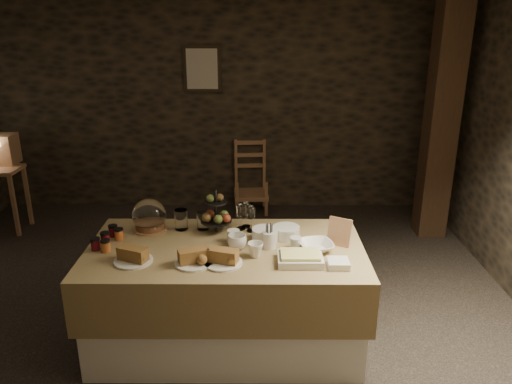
{
  "coord_description": "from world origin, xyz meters",
  "views": [
    {
      "loc": [
        0.52,
        -3.62,
        2.34
      ],
      "look_at": [
        0.5,
        0.2,
        0.99
      ],
      "focal_mm": 35.0,
      "sensor_mm": 36.0,
      "label": 1
    }
  ],
  "objects_px": {
    "buffet_table": "(226,288)",
    "fruit_stand": "(217,216)",
    "timber_column": "(441,120)",
    "chair": "(251,180)"
  },
  "relations": [
    {
      "from": "buffet_table",
      "to": "fruit_stand",
      "type": "xyz_separation_m",
      "value": [
        -0.08,
        0.27,
        0.47
      ]
    },
    {
      "from": "timber_column",
      "to": "fruit_stand",
      "type": "relative_size",
      "value": 7.66
    },
    {
      "from": "buffet_table",
      "to": "chair",
      "type": "xyz_separation_m",
      "value": [
        0.14,
        2.74,
        -0.06
      ]
    },
    {
      "from": "chair",
      "to": "timber_column",
      "type": "relative_size",
      "value": 0.27
    },
    {
      "from": "buffet_table",
      "to": "chair",
      "type": "height_order",
      "value": "chair"
    },
    {
      "from": "timber_column",
      "to": "fruit_stand",
      "type": "distance_m",
      "value": 2.89
    },
    {
      "from": "timber_column",
      "to": "buffet_table",
      "type": "bearing_deg",
      "value": -137.06
    },
    {
      "from": "chair",
      "to": "fruit_stand",
      "type": "bearing_deg",
      "value": -99.5
    },
    {
      "from": "timber_column",
      "to": "fruit_stand",
      "type": "height_order",
      "value": "timber_column"
    },
    {
      "from": "buffet_table",
      "to": "timber_column",
      "type": "xyz_separation_m",
      "value": [
        2.18,
        2.03,
        0.85
      ]
    }
  ]
}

